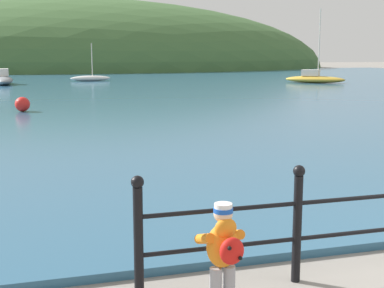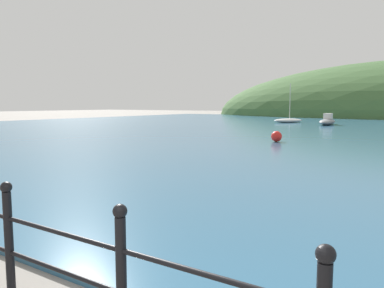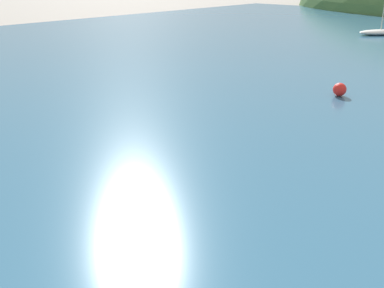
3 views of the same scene
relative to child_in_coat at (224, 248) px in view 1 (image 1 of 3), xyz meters
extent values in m
cube|color=#2D5B7A|center=(3.19, 30.92, -0.56)|extent=(80.00, 60.00, 0.10)
ellipsoid|color=#3D6033|center=(3.19, 69.07, -0.61)|extent=(70.69, 38.88, 18.41)
cylinder|color=black|center=(-0.68, 0.42, -0.06)|extent=(0.09, 0.09, 1.10)
sphere|color=black|center=(-0.68, 0.42, 0.54)|extent=(0.12, 0.12, 0.12)
cylinder|color=black|center=(0.93, 0.42, -0.06)|extent=(0.09, 0.09, 1.10)
sphere|color=black|center=(0.93, 0.42, 0.54)|extent=(0.12, 0.12, 0.12)
cylinder|color=#99999E|center=(0.06, 0.02, -0.40)|extent=(0.11, 0.11, 0.42)
ellipsoid|color=orange|center=(0.00, 0.02, 0.01)|extent=(0.31, 0.24, 0.40)
ellipsoid|color=orange|center=(0.00, -0.04, 0.19)|extent=(0.21, 0.13, 0.18)
cylinder|color=orange|center=(-0.14, 0.10, 0.06)|extent=(0.11, 0.32, 0.19)
cylinder|color=orange|center=(0.14, 0.12, 0.06)|extent=(0.11, 0.32, 0.19)
sphere|color=beige|center=(0.00, 0.02, 0.31)|extent=(0.17, 0.17, 0.17)
cylinder|color=#194CB2|center=(0.00, 0.02, 0.34)|extent=(0.17, 0.17, 0.04)
cylinder|color=silver|center=(0.00, 0.02, 0.38)|extent=(0.16, 0.16, 0.04)
ellipsoid|color=red|center=(0.01, -0.17, 0.03)|extent=(0.23, 0.14, 0.24)
sphere|color=black|center=(-0.04, -0.24, 0.09)|extent=(0.04, 0.04, 0.04)
sphere|color=black|center=(0.06, -0.24, -0.01)|extent=(0.04, 0.04, 0.04)
ellipsoid|color=silver|center=(2.43, 36.80, -0.30)|extent=(3.04, 0.97, 0.41)
cylinder|color=beige|center=(2.58, 36.81, 1.11)|extent=(0.07, 0.07, 2.40)
ellipsoid|color=gold|center=(17.50, 29.96, -0.26)|extent=(4.06, 3.82, 0.49)
cube|color=silver|center=(17.26, 30.17, 0.21)|extent=(1.38, 1.34, 0.44)
cylinder|color=beige|center=(17.66, 29.82, 2.31)|extent=(0.07, 0.07, 4.65)
ellipsoid|color=gray|center=(-3.62, 34.15, -0.23)|extent=(1.30, 4.11, 0.56)
cube|color=silver|center=(-3.63, 34.45, 0.30)|extent=(0.68, 1.16, 0.50)
sphere|color=red|center=(-2.05, 16.55, -0.23)|extent=(0.54, 0.54, 0.54)
camera|label=1|loc=(-1.51, -4.21, 1.70)|focal=50.00mm
camera|label=2|loc=(4.62, -1.74, 1.40)|focal=35.00mm
camera|label=3|loc=(5.53, -0.79, 4.31)|focal=42.00mm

